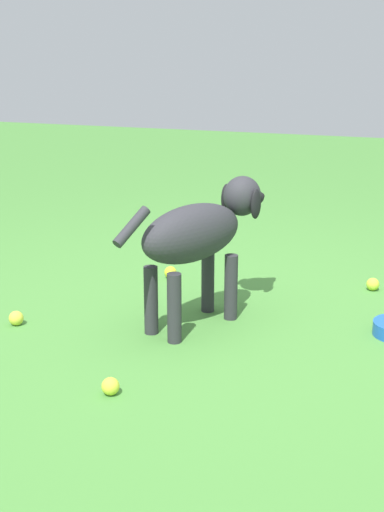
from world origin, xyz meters
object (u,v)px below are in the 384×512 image
Objects in this scene: dog at (201,233)px; tennis_ball_3 at (110,386)px; tennis_ball_0 at (16,318)px; tennis_ball_2 at (373,284)px; tennis_ball_1 at (170,272)px.

dog is 13.31× the size of tennis_ball_3.
tennis_ball_0 is 1.00× the size of tennis_ball_2.
dog reaches higher than tennis_ball_1.
tennis_ball_0 is 1.00× the size of tennis_ball_3.
dog reaches higher than tennis_ball_0.
tennis_ball_1 is at bearing -167.86° from tennis_ball_3.
tennis_ball_0 is at bearing -123.47° from tennis_ball_3.
tennis_ball_0 and tennis_ball_1 have the same top height.
tennis_ball_0 is at bearing -54.94° from tennis_ball_2.
tennis_ball_1 is at bearing -80.93° from tennis_ball_2.
tennis_ball_0 is 0.95m from tennis_ball_1.
dog is at bearing 174.34° from tennis_ball_3.
tennis_ball_3 is (0.46, 0.69, 0.00)m from tennis_ball_0.
tennis_ball_2 is at bearing 152.65° from tennis_ball_3.
dog is 1.06m from tennis_ball_2.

